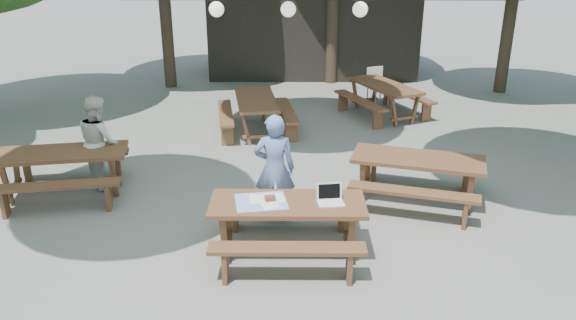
# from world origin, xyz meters

# --- Properties ---
(ground) EXTENTS (80.00, 80.00, 0.00)m
(ground) POSITION_xyz_m (0.00, 0.00, 0.00)
(ground) COLOR slate
(ground) RESTS_ON ground
(pavilion) EXTENTS (6.00, 3.00, 2.80)m
(pavilion) POSITION_xyz_m (0.50, 10.50, 1.40)
(pavilion) COLOR black
(pavilion) RESTS_ON ground
(main_picnic_table) EXTENTS (2.00, 1.58, 0.75)m
(main_picnic_table) POSITION_xyz_m (-0.16, -0.35, 0.39)
(main_picnic_table) COLOR #4D2D1B
(main_picnic_table) RESTS_ON ground
(picnic_table_nw) EXTENTS (2.15, 1.89, 0.75)m
(picnic_table_nw) POSITION_xyz_m (-3.77, 1.43, 0.39)
(picnic_table_nw) COLOR #4D2D1B
(picnic_table_nw) RESTS_ON ground
(picnic_table_ne) EXTENTS (2.26, 2.04, 0.75)m
(picnic_table_ne) POSITION_xyz_m (1.84, 1.22, 0.39)
(picnic_table_ne) COLOR #4D2D1B
(picnic_table_ne) RESTS_ON ground
(picnic_table_far_w) EXTENTS (1.84, 2.11, 0.75)m
(picnic_table_far_w) POSITION_xyz_m (-0.87, 4.60, 0.39)
(picnic_table_far_w) COLOR #4D2D1B
(picnic_table_far_w) RESTS_ON ground
(picnic_table_far_e) EXTENTS (2.24, 2.40, 0.75)m
(picnic_table_far_e) POSITION_xyz_m (2.02, 5.77, 0.39)
(picnic_table_far_e) COLOR #4D2D1B
(picnic_table_far_e) RESTS_ON ground
(woman) EXTENTS (0.60, 0.40, 1.62)m
(woman) POSITION_xyz_m (-0.36, 0.61, 0.81)
(woman) COLOR #6583B9
(woman) RESTS_ON ground
(second_person) EXTENTS (0.91, 0.95, 1.54)m
(second_person) POSITION_xyz_m (-3.28, 1.84, 0.77)
(second_person) COLOR silver
(second_person) RESTS_ON ground
(plastic_chair) EXTENTS (0.58, 0.58, 0.90)m
(plastic_chair) POSITION_xyz_m (2.02, 6.80, 0.26)
(plastic_chair) COLOR white
(plastic_chair) RESTS_ON ground
(laptop) EXTENTS (0.36, 0.30, 0.24)m
(laptop) POSITION_xyz_m (0.38, -0.35, 0.81)
(laptop) COLOR white
(laptop) RESTS_ON main_picnic_table
(tabletop_clutter) EXTENTS (0.73, 0.65, 0.08)m
(tabletop_clutter) POSITION_xyz_m (-0.47, -0.35, 0.76)
(tabletop_clutter) COLOR blue
(tabletop_clutter) RESTS_ON main_picnic_table
(paper_lanterns) EXTENTS (9.00, 0.34, 0.38)m
(paper_lanterns) POSITION_xyz_m (-0.19, 6.00, 2.40)
(paper_lanterns) COLOR black
(paper_lanterns) RESTS_ON ground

